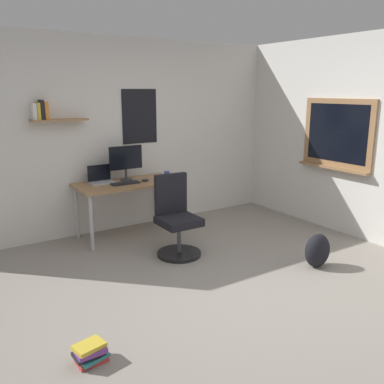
% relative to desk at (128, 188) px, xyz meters
% --- Properties ---
extents(ground_plane, '(5.20, 5.20, 0.00)m').
position_rel_desk_xyz_m(ground_plane, '(0.09, -2.03, -0.66)').
color(ground_plane, gray).
rests_on(ground_plane, ground).
extents(wall_back, '(5.00, 0.30, 2.60)m').
position_rel_desk_xyz_m(wall_back, '(0.08, 0.42, 0.65)').
color(wall_back, silver).
rests_on(wall_back, ground).
extents(desk, '(1.35, 0.67, 0.73)m').
position_rel_desk_xyz_m(desk, '(0.00, 0.00, 0.00)').
color(desk, '#997047').
rests_on(desk, ground).
extents(office_chair, '(0.52, 0.52, 0.95)m').
position_rel_desk_xyz_m(office_chair, '(0.20, -0.91, -0.25)').
color(office_chair, black).
rests_on(office_chair, ground).
extents(laptop, '(0.31, 0.21, 0.23)m').
position_rel_desk_xyz_m(laptop, '(-0.30, 0.16, 0.13)').
color(laptop, '#ADAFB5').
rests_on(laptop, desk).
extents(monitor_primary, '(0.46, 0.17, 0.46)m').
position_rel_desk_xyz_m(monitor_primary, '(0.03, 0.11, 0.34)').
color(monitor_primary, '#38383D').
rests_on(monitor_primary, desk).
extents(keyboard, '(0.37, 0.13, 0.02)m').
position_rel_desk_xyz_m(keyboard, '(-0.07, -0.08, 0.08)').
color(keyboard, black).
rests_on(keyboard, desk).
extents(computer_mouse, '(0.10, 0.06, 0.03)m').
position_rel_desk_xyz_m(computer_mouse, '(0.21, -0.08, 0.09)').
color(computer_mouse, '#262628').
rests_on(computer_mouse, desk).
extents(coffee_mug, '(0.08, 0.08, 0.09)m').
position_rel_desk_xyz_m(coffee_mug, '(0.57, -0.03, 0.12)').
color(coffee_mug, '#334CA5').
rests_on(coffee_mug, desk).
extents(backpack, '(0.32, 0.22, 0.38)m').
position_rel_desk_xyz_m(backpack, '(1.31, -2.08, -0.47)').
color(backpack, black).
rests_on(backpack, ground).
extents(book_stack_on_floor, '(0.25, 0.20, 0.15)m').
position_rel_desk_xyz_m(book_stack_on_floor, '(-1.37, -2.34, -0.58)').
color(book_stack_on_floor, '#C63833').
rests_on(book_stack_on_floor, ground).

